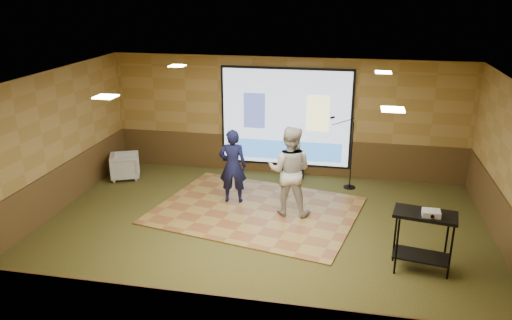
% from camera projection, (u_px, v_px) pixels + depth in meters
% --- Properties ---
extents(ground, '(9.00, 9.00, 0.00)m').
position_uv_depth(ground, '(260.00, 234.00, 9.83)').
color(ground, '#2E3A1A').
rests_on(ground, ground).
extents(room_shell, '(9.04, 7.04, 3.02)m').
position_uv_depth(room_shell, '(260.00, 132.00, 9.14)').
color(room_shell, '#A38244').
rests_on(room_shell, ground).
extents(wainscot_back, '(9.00, 0.04, 0.95)m').
position_uv_depth(wainscot_back, '(285.00, 156.00, 12.89)').
color(wainscot_back, '#523C1B').
rests_on(wainscot_back, ground).
extents(wainscot_left, '(0.04, 7.00, 0.95)m').
position_uv_depth(wainscot_left, '(51.00, 194.00, 10.50)').
color(wainscot_left, '#523C1B').
rests_on(wainscot_left, ground).
extents(wainscot_right, '(0.04, 7.00, 0.95)m').
position_uv_depth(wainscot_right, '(508.00, 233.00, 8.84)').
color(wainscot_right, '#523C1B').
rests_on(wainscot_right, ground).
extents(projector_screen, '(3.32, 0.06, 2.52)m').
position_uv_depth(projector_screen, '(286.00, 119.00, 12.52)').
color(projector_screen, black).
rests_on(projector_screen, room_shell).
extents(downlight_nw, '(0.32, 0.32, 0.02)m').
position_uv_depth(downlight_nw, '(177.00, 66.00, 10.92)').
color(downlight_nw, '#FFF0BF').
rests_on(downlight_nw, room_shell).
extents(downlight_ne, '(0.32, 0.32, 0.02)m').
position_uv_depth(downlight_ne, '(383.00, 72.00, 10.11)').
color(downlight_ne, '#FFF0BF').
rests_on(downlight_ne, room_shell).
extents(downlight_sw, '(0.32, 0.32, 0.02)m').
position_uv_depth(downlight_sw, '(106.00, 97.00, 7.87)').
color(downlight_sw, '#FFF0BF').
rests_on(downlight_sw, room_shell).
extents(downlight_se, '(0.32, 0.32, 0.02)m').
position_uv_depth(downlight_se, '(393.00, 109.00, 7.05)').
color(downlight_se, '#FFF0BF').
rests_on(downlight_se, room_shell).
extents(dance_floor, '(4.74, 3.97, 0.03)m').
position_uv_depth(dance_floor, '(256.00, 210.00, 10.84)').
color(dance_floor, olive).
rests_on(dance_floor, ground).
extents(player_left, '(0.66, 0.48, 1.67)m').
position_uv_depth(player_left, '(233.00, 166.00, 11.00)').
color(player_left, '#12143A').
rests_on(player_left, dance_floor).
extents(player_right, '(0.97, 0.78, 1.91)m').
position_uv_depth(player_right, '(290.00, 171.00, 10.37)').
color(player_right, beige).
rests_on(player_right, dance_floor).
extents(av_table, '(1.02, 0.54, 1.07)m').
position_uv_depth(av_table, '(424.00, 229.00, 8.35)').
color(av_table, black).
rests_on(av_table, ground).
extents(projector, '(0.29, 0.25, 0.09)m').
position_uv_depth(projector, '(431.00, 213.00, 8.13)').
color(projector, silver).
rests_on(projector, av_table).
extents(mic_stand, '(0.69, 0.28, 1.77)m').
position_uv_depth(mic_stand, '(348.00, 168.00, 11.94)').
color(mic_stand, black).
rests_on(mic_stand, ground).
extents(banquet_chair, '(0.92, 0.91, 0.64)m').
position_uv_depth(banquet_chair, '(125.00, 166.00, 12.59)').
color(banquet_chair, gray).
rests_on(banquet_chair, ground).
extents(duffel_bag, '(0.54, 0.43, 0.29)m').
position_uv_depth(duffel_bag, '(293.00, 173.00, 12.60)').
color(duffel_bag, black).
rests_on(duffel_bag, ground).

